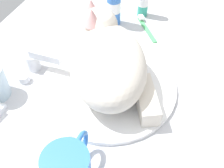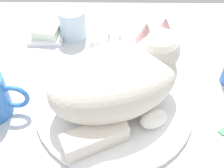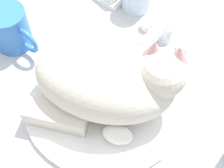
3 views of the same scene
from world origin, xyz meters
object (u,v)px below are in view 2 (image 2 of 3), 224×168
Objects in this scene: faucet at (115,39)px; cat at (120,78)px; rinse_cup at (72,24)px; soap_bar at (45,32)px.

cat is at bearing -86.47° from faucet.
rinse_cup is 7.43cm from soap_bar.
cat is 3.93× the size of rinse_cup.
cat reaches higher than rinse_cup.
rinse_cup is (-12.16, 23.91, -4.00)cm from cat.
soap_bar is (-19.25, 22.37, -5.61)cm from cat.
cat is at bearing -49.30° from soap_bar.
rinse_cup is at bearing 155.06° from faucet.
faucet reaches higher than soap_bar.
faucet is 1.95× the size of soap_bar.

